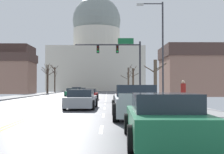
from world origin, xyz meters
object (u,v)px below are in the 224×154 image
at_px(sedan_near_04, 164,119).
at_px(pedestrian_00, 183,92).
at_px(sedan_near_01, 125,97).
at_px(street_lamp_right, 159,43).
at_px(sedan_oncoming_02, 82,91).
at_px(sedan_near_02, 81,100).
at_px(sedan_near_00, 89,94).
at_px(sedan_oncoming_01, 77,91).
at_px(pickup_truck_near_03, 136,103).
at_px(sedan_oncoming_00, 72,92).
at_px(signal_gantry, 122,55).

bearing_deg(sedan_near_04, pedestrian_00, 74.27).
bearing_deg(sedan_near_01, street_lamp_right, -39.17).
relative_size(sedan_near_01, sedan_oncoming_02, 0.95).
bearing_deg(sedan_near_02, sedan_near_00, 91.17).
distance_m(sedan_near_02, sedan_near_04, 13.00).
distance_m(sedan_near_02, sedan_oncoming_01, 37.30).
bearing_deg(sedan_near_02, sedan_oncoming_02, 94.73).
bearing_deg(pickup_truck_near_03, sedan_oncoming_02, 97.56).
bearing_deg(pickup_truck_near_03, sedan_oncoming_01, 99.27).
bearing_deg(pedestrian_00, sedan_near_04, -105.73).
xyz_separation_m(sedan_oncoming_00, sedan_oncoming_02, (-0.23, 19.77, -0.01)).
height_order(sedan_near_00, sedan_near_01, sedan_near_00).
xyz_separation_m(sedan_near_04, sedan_oncoming_01, (-7.22, 49.67, -0.00)).
distance_m(sedan_near_04, sedan_oncoming_01, 50.20).
xyz_separation_m(pickup_truck_near_03, sedan_oncoming_02, (-6.98, 52.60, -0.17)).
xyz_separation_m(pickup_truck_near_03, sedan_near_04, (0.16, -6.46, -0.10)).
relative_size(signal_gantry, pickup_truck_near_03, 1.49).
relative_size(signal_gantry, sedan_oncoming_01, 1.74).
height_order(sedan_near_02, pickup_truck_near_03, pickup_truck_near_03).
bearing_deg(sedan_near_00, street_lamp_right, -55.30).
bearing_deg(sedan_oncoming_02, sedan_oncoming_00, -89.33).
height_order(signal_gantry, sedan_near_00, signal_gantry).
bearing_deg(sedan_oncoming_00, street_lamp_right, -66.69).
bearing_deg(sedan_near_04, sedan_oncoming_02, 96.90).
relative_size(sedan_near_04, sedan_oncoming_02, 0.99).
bearing_deg(sedan_near_04, sedan_oncoming_01, 98.27).
bearing_deg(street_lamp_right, sedan_near_02, -143.34).
relative_size(signal_gantry, sedan_oncoming_02, 1.68).
bearing_deg(sedan_oncoming_02, sedan_near_01, -79.82).
relative_size(signal_gantry, sedan_oncoming_00, 1.78).
distance_m(sedan_near_02, pedestrian_00, 6.79).
distance_m(street_lamp_right, pedestrian_00, 6.15).
bearing_deg(sedan_oncoming_01, sedan_near_00, -81.24).
height_order(street_lamp_right, sedan_near_01, street_lamp_right).
bearing_deg(pickup_truck_near_03, signal_gantry, 89.13).
bearing_deg(sedan_oncoming_01, sedan_near_04, -81.73).
bearing_deg(sedan_oncoming_01, sedan_oncoming_00, -88.32).
bearing_deg(sedan_oncoming_00, signal_gantry, -54.43).
height_order(sedan_near_00, sedan_oncoming_01, sedan_oncoming_01).
bearing_deg(sedan_near_01, sedan_oncoming_00, 109.03).
relative_size(sedan_near_00, sedan_oncoming_01, 1.03).
height_order(pickup_truck_near_03, pedestrian_00, pedestrian_00).
bearing_deg(pedestrian_00, sedan_oncoming_01, 105.96).
xyz_separation_m(sedan_near_04, sedan_oncoming_02, (-7.14, 59.06, -0.07)).
bearing_deg(sedan_oncoming_01, sedan_oncoming_02, 89.55).
distance_m(sedan_near_01, sedan_near_02, 7.40).
relative_size(street_lamp_right, sedan_oncoming_00, 1.85).
bearing_deg(sedan_oncoming_00, pickup_truck_near_03, -78.38).
relative_size(sedan_near_02, sedan_oncoming_00, 1.05).
bearing_deg(signal_gantry, sedan_near_01, -90.93).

